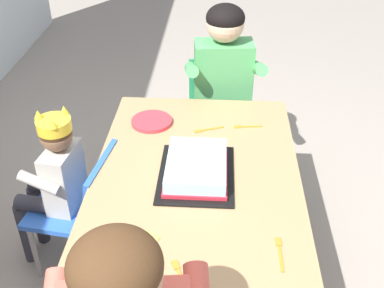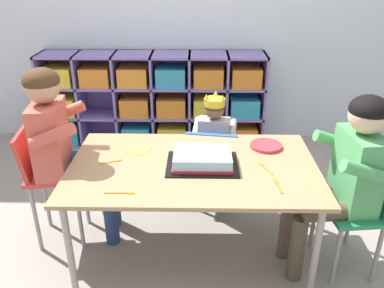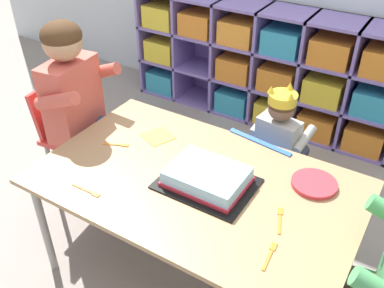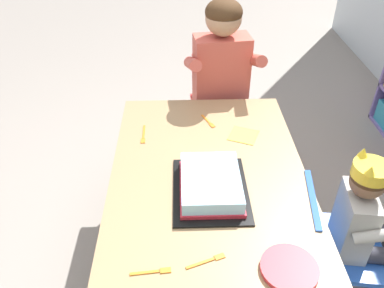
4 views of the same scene
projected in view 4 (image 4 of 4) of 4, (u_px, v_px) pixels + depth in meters
name	position (u px, v px, depth m)	size (l,w,h in m)	color
ground	(206.00, 270.00, 1.95)	(16.00, 16.00, 0.00)	gray
activity_table	(209.00, 190.00, 1.63)	(1.35, 0.82, 0.58)	#A37F56
classroom_chair_blue	(331.00, 241.00, 1.65)	(0.40, 0.39, 0.59)	blue
child_with_crown	(366.00, 219.00, 1.56)	(0.32, 0.32, 0.80)	#B2ADA3
classroom_chair_adult_side	(218.00, 102.00, 2.37)	(0.36, 0.34, 0.73)	red
adult_helper_seated	(223.00, 78.00, 2.15)	(0.45, 0.43, 1.08)	#D15647
birthday_cake_on_tray	(209.00, 185.00, 1.55)	(0.39, 0.30, 0.08)	black
paper_plate_stack	(289.00, 268.00, 1.26)	(0.19, 0.19, 0.02)	#DB333D
paper_napkin_square	(243.00, 135.00, 1.87)	(0.13, 0.13, 0.00)	#F4DB4C
fork_scattered_mid_table	(143.00, 135.00, 1.87)	(0.15, 0.02, 0.00)	orange
fork_by_napkin	(154.00, 272.00, 1.26)	(0.03, 0.13, 0.00)	orange
fork_beside_plate_stack	(208.00, 261.00, 1.29)	(0.06, 0.13, 0.00)	orange
fork_near_child_seat	(209.00, 122.00, 1.96)	(0.12, 0.07, 0.00)	orange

